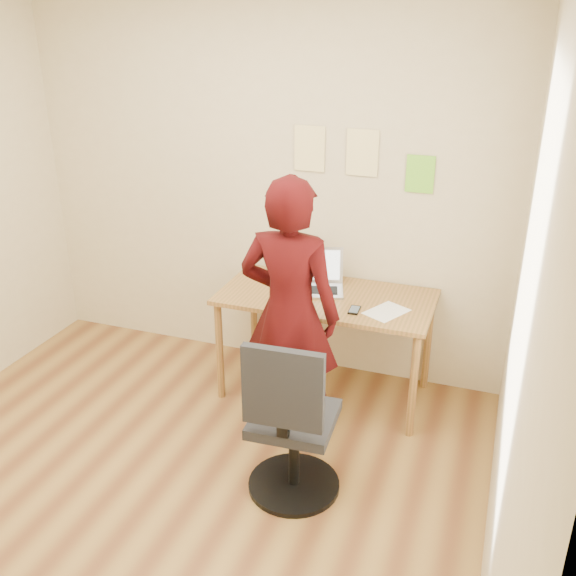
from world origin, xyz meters
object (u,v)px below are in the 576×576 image
at_px(person, 290,314).
at_px(desk, 326,307).
at_px(phone, 354,310).
at_px(laptop, 317,281).
at_px(office_chair, 291,431).

bearing_deg(person, desk, -97.02).
bearing_deg(phone, person, -132.56).
bearing_deg(person, laptop, -87.39).
distance_m(desk, person, 0.56).
xyz_separation_m(desk, phone, (0.23, -0.17, 0.09)).
xyz_separation_m(desk, person, (-0.07, -0.53, 0.18)).
relative_size(office_chair, person, 0.59).
bearing_deg(laptop, person, -104.47).
distance_m(phone, person, 0.48).
bearing_deg(laptop, phone, -54.19).
relative_size(desk, office_chair, 1.42).
height_order(desk, phone, phone).
xyz_separation_m(phone, person, (-0.30, -0.36, 0.09)).
xyz_separation_m(desk, laptop, (-0.09, 0.08, 0.14)).
bearing_deg(desk, phone, -36.14).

